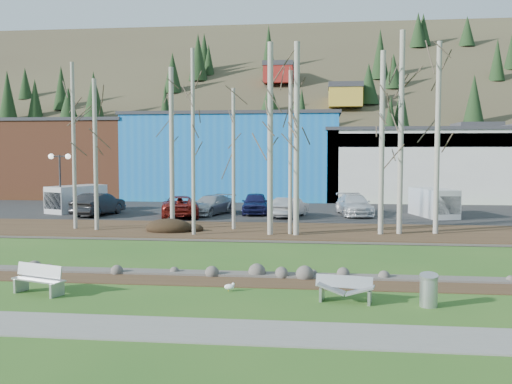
# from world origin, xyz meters

# --- Properties ---
(ground) EXTENTS (200.00, 200.00, 0.00)m
(ground) POSITION_xyz_m (0.00, 0.00, 0.00)
(ground) COLOR #2A561B
(ground) RESTS_ON ground
(footpath) EXTENTS (80.00, 2.00, 0.04)m
(footpath) POSITION_xyz_m (0.00, -3.50, 0.02)
(footpath) COLOR slate
(footpath) RESTS_ON ground
(dirt_strip) EXTENTS (80.00, 1.80, 0.03)m
(dirt_strip) POSITION_xyz_m (0.00, 2.10, 0.01)
(dirt_strip) COLOR #382616
(dirt_strip) RESTS_ON ground
(near_bank_rocks) EXTENTS (80.00, 0.80, 0.50)m
(near_bank_rocks) POSITION_xyz_m (0.00, 3.10, 0.00)
(near_bank_rocks) COLOR #47423D
(near_bank_rocks) RESTS_ON ground
(river) EXTENTS (80.00, 8.00, 0.90)m
(river) POSITION_xyz_m (0.00, 7.20, 0.00)
(river) COLOR black
(river) RESTS_ON ground
(far_bank_rocks) EXTENTS (80.00, 0.80, 0.46)m
(far_bank_rocks) POSITION_xyz_m (0.00, 11.30, 0.00)
(far_bank_rocks) COLOR #47423D
(far_bank_rocks) RESTS_ON ground
(far_bank) EXTENTS (80.00, 7.00, 0.15)m
(far_bank) POSITION_xyz_m (0.00, 14.50, 0.07)
(far_bank) COLOR #382616
(far_bank) RESTS_ON ground
(parking_lot) EXTENTS (80.00, 14.00, 0.14)m
(parking_lot) POSITION_xyz_m (0.00, 25.00, 0.07)
(parking_lot) COLOR black
(parking_lot) RESTS_ON ground
(building_brick) EXTENTS (16.32, 12.24, 7.80)m
(building_brick) POSITION_xyz_m (-24.00, 39.00, 3.91)
(building_brick) COLOR brown
(building_brick) RESTS_ON ground
(building_blue) EXTENTS (20.40, 12.24, 8.30)m
(building_blue) POSITION_xyz_m (-6.00, 39.00, 4.16)
(building_blue) COLOR blue
(building_blue) RESTS_ON ground
(building_white) EXTENTS (18.36, 12.24, 6.80)m
(building_white) POSITION_xyz_m (12.00, 38.98, 3.41)
(building_white) COLOR silver
(building_white) RESTS_ON ground
(hillside) EXTENTS (160.00, 72.00, 35.00)m
(hillside) POSITION_xyz_m (0.00, 84.00, 17.50)
(hillside) COLOR #382E20
(hillside) RESTS_ON ground
(bench_intact) EXTENTS (1.95, 1.12, 0.94)m
(bench_intact) POSITION_xyz_m (-6.50, -0.30, 0.47)
(bench_intact) COLOR #B4B6B9
(bench_intact) RESTS_ON ground
(bench_damaged) EXTENTS (1.81, 0.87, 0.77)m
(bench_damaged) POSITION_xyz_m (3.29, -0.16, 0.39)
(bench_damaged) COLOR #B4B6B9
(bench_damaged) RESTS_ON ground
(litter_bin) EXTENTS (0.59, 0.59, 0.90)m
(litter_bin) POSITION_xyz_m (5.72, -0.45, 0.45)
(litter_bin) COLOR #B4B6B9
(litter_bin) RESTS_ON ground
(seagull) EXTENTS (0.39, 0.19, 0.28)m
(seagull) POSITION_xyz_m (-0.43, 0.69, 0.16)
(seagull) COLOR gold
(seagull) RESTS_ON ground
(dirt_mound) EXTENTS (2.62, 1.85, 0.51)m
(dirt_mound) POSITION_xyz_m (-5.94, 13.37, 0.41)
(dirt_mound) COLOR black
(dirt_mound) RESTS_ON far_bank
(birch_0) EXTENTS (0.24, 0.24, 8.53)m
(birch_0) POSITION_xyz_m (-10.18, 13.49, 4.42)
(birch_0) COLOR #B5B0A4
(birch_0) RESTS_ON far_bank
(birch_1) EXTENTS (0.22, 0.22, 9.53)m
(birch_1) POSITION_xyz_m (-11.63, 13.87, 4.92)
(birch_1) COLOR #B5B0A4
(birch_1) RESTS_ON far_bank
(birch_2) EXTENTS (0.27, 0.27, 9.21)m
(birch_2) POSITION_xyz_m (-5.97, 14.29, 4.76)
(birch_2) COLOR #B5B0A4
(birch_2) RESTS_ON far_bank
(birch_3) EXTENTS (0.20, 0.20, 9.88)m
(birch_3) POSITION_xyz_m (-4.27, 12.28, 5.09)
(birch_3) COLOR #B5B0A4
(birch_3) RESTS_ON far_bank
(birch_4) EXTENTS (0.30, 0.30, 10.19)m
(birch_4) POSITION_xyz_m (-0.19, 12.77, 5.25)
(birch_4) COLOR #B5B0A4
(birch_4) RESTS_ON far_bank
(birch_5) EXTENTS (0.21, 0.21, 8.04)m
(birch_5) POSITION_xyz_m (-2.48, 14.72, 4.17)
(birch_5) COLOR #B5B0A4
(birch_5) RESTS_ON far_bank
(birch_6) EXTENTS (0.21, 0.21, 8.75)m
(birch_6) POSITION_xyz_m (0.87, 13.06, 4.52)
(birch_6) COLOR #B5B0A4
(birch_6) RESTS_ON far_bank
(birch_7) EXTENTS (0.28, 0.28, 9.78)m
(birch_7) POSITION_xyz_m (5.73, 13.61, 5.04)
(birch_7) COLOR #B5B0A4
(birch_7) RESTS_ON far_bank
(birch_8) EXTENTS (0.29, 0.29, 10.88)m
(birch_8) POSITION_xyz_m (6.75, 13.85, 5.59)
(birch_8) COLOR #B5B0A4
(birch_8) RESTS_ON far_bank
(birch_9) EXTENTS (0.27, 0.27, 10.30)m
(birch_9) POSITION_xyz_m (8.71, 14.13, 5.30)
(birch_9) COLOR #B5B0A4
(birch_9) RESTS_ON far_bank
(birch_10) EXTENTS (0.30, 0.30, 10.19)m
(birch_10) POSITION_xyz_m (1.21, 12.77, 5.25)
(birch_10) COLOR #B5B0A4
(birch_10) RESTS_ON far_bank
(street_lamp) EXTENTS (1.65, 0.38, 4.31)m
(street_lamp) POSITION_xyz_m (-16.03, 21.22, 3.53)
(street_lamp) COLOR #262628
(street_lamp) RESTS_ON parking_lot
(car_0) EXTENTS (2.41, 4.98, 1.57)m
(car_0) POSITION_xyz_m (-13.00, 20.70, 0.93)
(car_0) COLOR #232326
(car_0) RESTS_ON parking_lot
(car_1) EXTENTS (3.65, 5.67, 1.45)m
(car_1) POSITION_xyz_m (-7.11, 20.50, 0.87)
(car_1) COLOR maroon
(car_1) RESTS_ON parking_lot
(car_2) EXTENTS (3.36, 5.07, 1.37)m
(car_2) POSITION_xyz_m (-5.30, 22.19, 0.82)
(car_2) COLOR #9FA3A8
(car_2) RESTS_ON parking_lot
(car_3) EXTENTS (2.19, 4.62, 1.52)m
(car_3) POSITION_xyz_m (-2.20, 23.00, 0.90)
(car_3) COLOR #181B49
(car_3) RESTS_ON parking_lot
(car_4) EXTENTS (2.61, 4.32, 1.35)m
(car_4) POSITION_xyz_m (0.35, 21.22, 0.81)
(car_4) COLOR #A9A8AB
(car_4) RESTS_ON parking_lot
(car_5) EXTENTS (2.73, 5.27, 1.46)m
(car_5) POSITION_xyz_m (4.82, 22.94, 0.87)
(car_5) COLOR white
(car_5) RESTS_ON parking_lot
(van_white) EXTENTS (2.84, 4.71, 1.93)m
(van_white) POSITION_xyz_m (10.25, 22.56, 1.10)
(van_white) COLOR white
(van_white) RESTS_ON parking_lot
(van_grey) EXTENTS (3.49, 4.80, 1.94)m
(van_grey) POSITION_xyz_m (-15.67, 22.74, 1.11)
(van_grey) COLOR silver
(van_grey) RESTS_ON parking_lot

